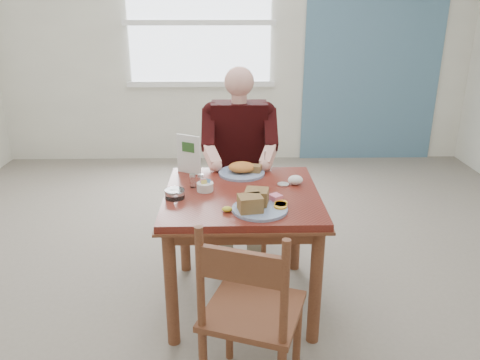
{
  "coord_description": "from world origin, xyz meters",
  "views": [
    {
      "loc": [
        -0.07,
        -2.55,
        1.78
      ],
      "look_at": [
        -0.01,
        0.0,
        0.83
      ],
      "focal_mm": 35.0,
      "sensor_mm": 36.0,
      "label": 1
    }
  ],
  "objects_px": {
    "table": "(242,210)",
    "diner": "(239,148)",
    "chair_far": "(239,186)",
    "far_plate": "(243,170)",
    "chair_near": "(250,314)",
    "near_plate": "(257,204)"
  },
  "relations": [
    {
      "from": "chair_near",
      "to": "far_plate",
      "type": "distance_m",
      "value": 1.15
    },
    {
      "from": "far_plate",
      "to": "near_plate",
      "type": "bearing_deg",
      "value": -83.62
    },
    {
      "from": "table",
      "to": "far_plate",
      "type": "xyz_separation_m",
      "value": [
        0.01,
        0.31,
        0.14
      ]
    },
    {
      "from": "diner",
      "to": "near_plate",
      "type": "xyz_separation_m",
      "value": [
        0.08,
        -0.96,
        -0.02
      ]
    },
    {
      "from": "table",
      "to": "chair_near",
      "type": "height_order",
      "value": "chair_near"
    },
    {
      "from": "chair_near",
      "to": "far_plate",
      "type": "height_order",
      "value": "chair_near"
    },
    {
      "from": "chair_far",
      "to": "near_plate",
      "type": "distance_m",
      "value": 1.1
    },
    {
      "from": "far_plate",
      "to": "chair_near",
      "type": "bearing_deg",
      "value": -89.8
    },
    {
      "from": "chair_near",
      "to": "diner",
      "type": "xyz_separation_m",
      "value": [
        -0.02,
        1.5,
        0.33
      ]
    },
    {
      "from": "chair_far",
      "to": "far_plate",
      "type": "xyz_separation_m",
      "value": [
        0.01,
        -0.48,
        0.3
      ]
    },
    {
      "from": "chair_near",
      "to": "near_plate",
      "type": "relative_size",
      "value": 2.93
    },
    {
      "from": "diner",
      "to": "far_plate",
      "type": "relative_size",
      "value": 3.8
    },
    {
      "from": "table",
      "to": "chair_near",
      "type": "relative_size",
      "value": 0.97
    },
    {
      "from": "diner",
      "to": "chair_near",
      "type": "bearing_deg",
      "value": -89.33
    },
    {
      "from": "table",
      "to": "diner",
      "type": "xyz_separation_m",
      "value": [
        0.0,
        0.71,
        0.17
      ]
    },
    {
      "from": "diner",
      "to": "table",
      "type": "bearing_deg",
      "value": -90.0
    },
    {
      "from": "chair_far",
      "to": "diner",
      "type": "bearing_deg",
      "value": -89.99
    },
    {
      "from": "chair_far",
      "to": "chair_near",
      "type": "distance_m",
      "value": 1.59
    },
    {
      "from": "chair_near",
      "to": "far_plate",
      "type": "xyz_separation_m",
      "value": [
        -0.0,
        1.11,
        0.3
      ]
    },
    {
      "from": "table",
      "to": "diner",
      "type": "bearing_deg",
      "value": 90.0
    },
    {
      "from": "chair_far",
      "to": "diner",
      "type": "height_order",
      "value": "diner"
    },
    {
      "from": "table",
      "to": "diner",
      "type": "distance_m",
      "value": 0.73
    }
  ]
}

